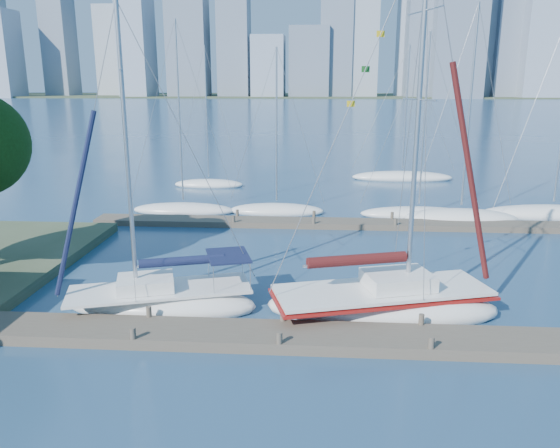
{
  "coord_description": "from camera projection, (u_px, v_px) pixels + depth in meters",
  "views": [
    {
      "loc": [
        1.17,
        -17.5,
        8.92
      ],
      "look_at": [
        -0.32,
        4.0,
        3.25
      ],
      "focal_mm": 35.0,
      "sensor_mm": 36.0,
      "label": 1
    }
  ],
  "objects": [
    {
      "name": "bg_boat_0",
      "position": [
        184.0,
        209.0,
        37.99
      ],
      "size": [
        7.4,
        4.06,
        13.09
      ],
      "rotation": [
        0.0,
        0.0,
        0.3
      ],
      "color": "white",
      "rests_on": "ground"
    },
    {
      "name": "sailboat_maroon",
      "position": [
        383.0,
        287.0,
        21.28
      ],
      "size": [
        9.48,
        5.33,
        14.79
      ],
      "rotation": [
        0.0,
        0.0,
        0.28
      ],
      "color": "white",
      "rests_on": "ground"
    },
    {
      "name": "near_dock",
      "position": [
        281.0,
        337.0,
        19.18
      ],
      "size": [
        26.0,
        2.0,
        0.4
      ],
      "primitive_type": "cube",
      "color": "brown",
      "rests_on": "ground"
    },
    {
      "name": "ground",
      "position": [
        281.0,
        342.0,
        19.23
      ],
      "size": [
        700.0,
        700.0,
        0.0
      ],
      "primitive_type": "plane",
      "color": "navy",
      "rests_on": "ground"
    },
    {
      "name": "bg_boat_3",
      "position": [
        418.0,
        214.0,
        36.8
      ],
      "size": [
        7.92,
        2.62,
        12.26
      ],
      "rotation": [
        0.0,
        0.0,
        -0.08
      ],
      "color": "white",
      "rests_on": "ground"
    },
    {
      "name": "far_dock",
      "position": [
        330.0,
        223.0,
        34.49
      ],
      "size": [
        30.0,
        1.8,
        0.36
      ],
      "primitive_type": "cube",
      "color": "brown",
      "rests_on": "ground"
    },
    {
      "name": "bg_boat_5",
      "position": [
        552.0,
        213.0,
        36.64
      ],
      "size": [
        9.79,
        5.7,
        15.3
      ],
      "rotation": [
        0.0,
        0.0,
        0.36
      ],
      "color": "white",
      "rests_on": "ground"
    },
    {
      "name": "bg_boat_7",
      "position": [
        402.0,
        177.0,
        50.65
      ],
      "size": [
        9.42,
        3.08,
        12.35
      ],
      "rotation": [
        0.0,
        0.0,
        -0.08
      ],
      "color": "white",
      "rests_on": "ground"
    },
    {
      "name": "bg_boat_6",
      "position": [
        209.0,
        184.0,
        47.41
      ],
      "size": [
        6.31,
        3.64,
        12.04
      ],
      "rotation": [
        0.0,
        0.0,
        -0.31
      ],
      "color": "white",
      "rests_on": "ground"
    },
    {
      "name": "bg_boat_4",
      "position": [
        460.0,
        217.0,
        35.55
      ],
      "size": [
        7.73,
        4.64,
        13.84
      ],
      "rotation": [
        0.0,
        0.0,
        0.31
      ],
      "color": "white",
      "rests_on": "ground"
    },
    {
      "name": "skyline",
      "position": [
        364.0,
        29.0,
        288.62
      ],
      "size": [
        503.02,
        51.31,
        107.31
      ],
      "color": "#8090A6",
      "rests_on": "ground"
    },
    {
      "name": "bg_boat_1",
      "position": [
        277.0,
        210.0,
        37.78
      ],
      "size": [
        6.77,
        2.83,
        11.36
      ],
      "rotation": [
        0.0,
        0.0,
        -0.12
      ],
      "color": "white",
      "rests_on": "ground"
    },
    {
      "name": "far_shore",
      "position": [
        317.0,
        96.0,
        327.96
      ],
      "size": [
        800.0,
        100.0,
        1.5
      ],
      "primitive_type": "cube",
      "color": "#38472D",
      "rests_on": "ground"
    },
    {
      "name": "sailboat_navy",
      "position": [
        160.0,
        286.0,
        21.71
      ],
      "size": [
        8.1,
        4.64,
        12.18
      ],
      "rotation": [
        0.0,
        0.0,
        0.29
      ],
      "color": "white",
      "rests_on": "ground"
    }
  ]
}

